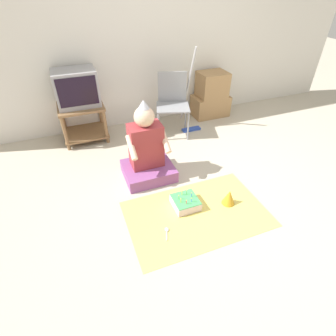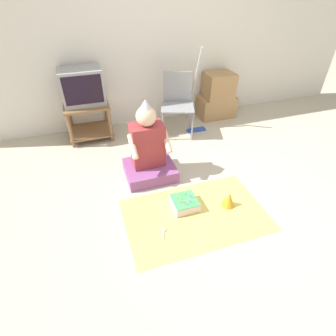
{
  "view_description": "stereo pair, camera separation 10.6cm",
  "coord_description": "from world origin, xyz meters",
  "px_view_note": "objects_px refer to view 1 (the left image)",
  "views": [
    {
      "loc": [
        -1.28,
        -1.59,
        1.93
      ],
      "look_at": [
        -0.52,
        0.37,
        0.35
      ],
      "focal_mm": 28.0,
      "sensor_mm": 36.0,
      "label": 1
    },
    {
      "loc": [
        -1.18,
        -1.63,
        1.93
      ],
      "look_at": [
        -0.52,
        0.37,
        0.35
      ],
      "focal_mm": 28.0,
      "sensor_mm": 36.0,
      "label": 2
    }
  ],
  "objects_px": {
    "birthday_cake": "(185,202)",
    "party_hat_blue": "(229,197)",
    "folding_chair": "(172,100)",
    "person_seated": "(147,153)",
    "dust_mop": "(189,106)",
    "cardboard_box_stack": "(211,96)",
    "tv": "(76,88)"
  },
  "relations": [
    {
      "from": "cardboard_box_stack",
      "to": "dust_mop",
      "type": "distance_m",
      "value": 0.57
    },
    {
      "from": "cardboard_box_stack",
      "to": "dust_mop",
      "type": "relative_size",
      "value": 0.6
    },
    {
      "from": "tv",
      "to": "folding_chair",
      "type": "relative_size",
      "value": 0.62
    },
    {
      "from": "folding_chair",
      "to": "dust_mop",
      "type": "bearing_deg",
      "value": 6.95
    },
    {
      "from": "folding_chair",
      "to": "person_seated",
      "type": "height_order",
      "value": "person_seated"
    },
    {
      "from": "birthday_cake",
      "to": "party_hat_blue",
      "type": "xyz_separation_m",
      "value": [
        0.43,
        -0.12,
        0.03
      ]
    },
    {
      "from": "tv",
      "to": "birthday_cake",
      "type": "bearing_deg",
      "value": -66.9
    },
    {
      "from": "folding_chair",
      "to": "person_seated",
      "type": "relative_size",
      "value": 0.93
    },
    {
      "from": "tv",
      "to": "folding_chair",
      "type": "xyz_separation_m",
      "value": [
        1.23,
        -0.27,
        -0.24
      ]
    },
    {
      "from": "dust_mop",
      "to": "birthday_cake",
      "type": "relative_size",
      "value": 4.7
    },
    {
      "from": "folding_chair",
      "to": "party_hat_blue",
      "type": "xyz_separation_m",
      "value": [
        -0.03,
        -1.64,
        -0.41
      ]
    },
    {
      "from": "birthday_cake",
      "to": "folding_chair",
      "type": "bearing_deg",
      "value": 73.03
    },
    {
      "from": "person_seated",
      "to": "party_hat_blue",
      "type": "height_order",
      "value": "person_seated"
    },
    {
      "from": "dust_mop",
      "to": "birthday_cake",
      "type": "height_order",
      "value": "dust_mop"
    },
    {
      "from": "folding_chair",
      "to": "birthday_cake",
      "type": "xyz_separation_m",
      "value": [
        -0.46,
        -1.52,
        -0.44
      ]
    },
    {
      "from": "folding_chair",
      "to": "cardboard_box_stack",
      "type": "relative_size",
      "value": 1.21
    },
    {
      "from": "person_seated",
      "to": "birthday_cake",
      "type": "relative_size",
      "value": 3.65
    },
    {
      "from": "cardboard_box_stack",
      "to": "folding_chair",
      "type": "bearing_deg",
      "value": -159.26
    },
    {
      "from": "tv",
      "to": "party_hat_blue",
      "type": "bearing_deg",
      "value": -57.95
    },
    {
      "from": "tv",
      "to": "party_hat_blue",
      "type": "distance_m",
      "value": 2.34
    },
    {
      "from": "dust_mop",
      "to": "tv",
      "type": "bearing_deg",
      "value": 171.02
    },
    {
      "from": "person_seated",
      "to": "party_hat_blue",
      "type": "xyz_separation_m",
      "value": [
        0.63,
        -0.76,
        -0.22
      ]
    },
    {
      "from": "cardboard_box_stack",
      "to": "person_seated",
      "type": "xyz_separation_m",
      "value": [
        -1.45,
        -1.17,
        -0.02
      ]
    },
    {
      "from": "folding_chair",
      "to": "cardboard_box_stack",
      "type": "distance_m",
      "value": 0.86
    },
    {
      "from": "person_seated",
      "to": "folding_chair",
      "type": "bearing_deg",
      "value": 52.97
    },
    {
      "from": "tv",
      "to": "birthday_cake",
      "type": "relative_size",
      "value": 2.12
    },
    {
      "from": "folding_chair",
      "to": "dust_mop",
      "type": "xyz_separation_m",
      "value": [
        0.28,
        0.03,
        -0.15
      ]
    },
    {
      "from": "folding_chair",
      "to": "cardboard_box_stack",
      "type": "bearing_deg",
      "value": 20.74
    },
    {
      "from": "dust_mop",
      "to": "party_hat_blue",
      "type": "bearing_deg",
      "value": -100.63
    },
    {
      "from": "cardboard_box_stack",
      "to": "dust_mop",
      "type": "height_order",
      "value": "dust_mop"
    },
    {
      "from": "cardboard_box_stack",
      "to": "person_seated",
      "type": "relative_size",
      "value": 0.77
    },
    {
      "from": "birthday_cake",
      "to": "party_hat_blue",
      "type": "bearing_deg",
      "value": -15.62
    }
  ]
}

